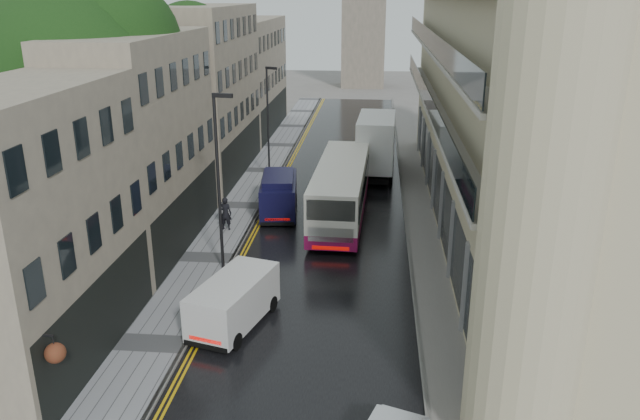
% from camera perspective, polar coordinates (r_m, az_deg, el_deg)
% --- Properties ---
extents(road, '(9.00, 85.00, 0.02)m').
position_cam_1_polar(road, '(39.37, 1.14, 0.06)').
color(road, black).
rests_on(road, ground).
extents(left_sidewalk, '(2.70, 85.00, 0.12)m').
position_cam_1_polar(left_sidewalk, '(40.16, -7.21, 0.37)').
color(left_sidewalk, gray).
rests_on(left_sidewalk, ground).
extents(right_sidewalk, '(1.80, 85.00, 0.12)m').
position_cam_1_polar(right_sidewalk, '(39.37, 9.00, -0.11)').
color(right_sidewalk, slate).
rests_on(right_sidewalk, ground).
extents(old_shop_row, '(4.50, 56.00, 12.00)m').
position_cam_1_polar(old_shop_row, '(41.94, -11.71, 9.33)').
color(old_shop_row, gray).
rests_on(old_shop_row, ground).
extents(modern_block, '(8.00, 40.00, 14.00)m').
position_cam_1_polar(modern_block, '(36.89, 17.42, 9.09)').
color(modern_block, '#B9AC89').
rests_on(modern_block, ground).
extents(tree_near, '(10.56, 10.56, 13.89)m').
position_cam_1_polar(tree_near, '(33.73, -21.66, 7.62)').
color(tree_near, black).
rests_on(tree_near, ground).
extents(tree_far, '(9.24, 9.24, 12.46)m').
position_cam_1_polar(tree_far, '(45.56, -14.03, 10.23)').
color(tree_far, black).
rests_on(tree_far, ground).
extents(cream_bus, '(3.12, 12.26, 3.32)m').
position_cam_1_polar(cream_bus, '(34.45, -0.67, 0.13)').
color(cream_bus, white).
rests_on(cream_bus, road).
extents(white_lorry, '(2.92, 8.74, 4.54)m').
position_cam_1_polar(white_lorry, '(44.70, 3.54, 5.44)').
color(white_lorry, white).
rests_on(white_lorry, road).
extents(white_van, '(3.18, 5.02, 2.10)m').
position_cam_1_polar(white_van, '(25.11, -11.53, -9.53)').
color(white_van, silver).
rests_on(white_van, road).
extents(navy_van, '(2.65, 5.42, 2.66)m').
position_cam_1_polar(navy_van, '(36.60, -5.40, 0.67)').
color(navy_van, black).
rests_on(navy_van, road).
extents(pedestrian, '(0.72, 0.49, 1.93)m').
position_cam_1_polar(pedestrian, '(35.88, -8.64, -0.31)').
color(pedestrian, black).
rests_on(pedestrian, left_sidewalk).
extents(lamp_post_near, '(0.99, 0.38, 8.59)m').
position_cam_1_polar(lamp_post_near, '(29.66, -9.25, 2.21)').
color(lamp_post_near, black).
rests_on(lamp_post_near, left_sidewalk).
extents(lamp_post_far, '(0.90, 0.53, 7.90)m').
position_cam_1_polar(lamp_post_far, '(45.46, -4.78, 7.94)').
color(lamp_post_far, black).
rests_on(lamp_post_far, left_sidewalk).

